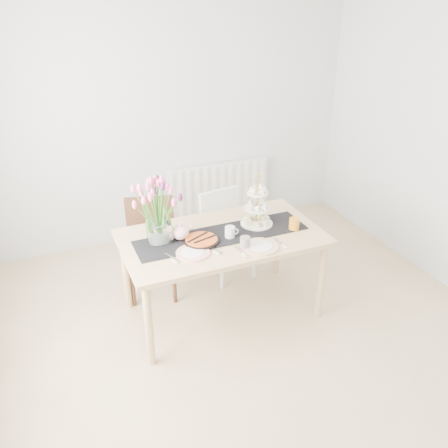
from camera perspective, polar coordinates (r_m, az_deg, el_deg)
name	(u,v)px	position (r m, az deg, el deg)	size (l,w,h in m)	color
room_shell	(274,201)	(3.07, 6.07, 2.76)	(4.50, 4.50, 4.50)	tan
radiator	(218,189)	(5.42, -0.72, 4.20)	(1.20, 0.08, 0.60)	white
dining_table	(222,244)	(3.83, -0.25, -2.39)	(1.60, 0.90, 0.75)	tan
chair_brown	(151,240)	(4.28, -8.73, -1.86)	(0.53, 0.53, 0.87)	#3C2416
chair_white	(224,227)	(4.51, 0.06, -0.41)	(0.46, 0.46, 0.82)	white
table_runner	(222,235)	(3.79, -0.25, -1.33)	(1.40, 0.35, 0.01)	black
tulip_vase	(157,203)	(3.59, -8.06, 2.54)	(0.61, 0.61, 0.52)	silver
cake_stand	(257,212)	(3.92, 3.97, 1.39)	(0.27, 0.27, 0.39)	gold
teapot	(180,232)	(3.71, -5.29, -0.97)	(0.22, 0.18, 0.14)	white
cream_jug	(259,215)	(4.04, 4.24, 1.11)	(0.09, 0.09, 0.09)	white
tart_tin	(201,241)	(3.69, -2.74, -2.01)	(0.28, 0.28, 0.03)	black
mug_grey	(245,243)	(3.60, 2.55, -2.24)	(0.08, 0.08, 0.09)	slate
mug_white	(230,232)	(3.74, 0.72, -1.02)	(0.08, 0.08, 0.10)	silver
mug_orange	(294,224)	(3.90, 8.44, -0.01)	(0.08, 0.08, 0.10)	orange
plate_left	(193,253)	(3.55, -3.77, -3.49)	(0.26, 0.26, 0.01)	white
plate_right	(261,247)	(3.63, 4.43, -2.74)	(0.27, 0.27, 0.01)	silver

